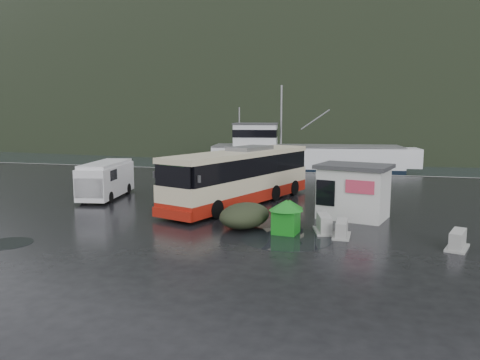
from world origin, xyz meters
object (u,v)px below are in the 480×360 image
(coach_bus, at_px, (241,204))
(dome_tent, at_px, (245,228))
(waste_bin_left, at_px, (289,226))
(waste_bin_right, at_px, (286,233))
(fishing_trawler, at_px, (306,162))
(ticket_kiosk, at_px, (353,218))
(jersey_barrier_c, at_px, (457,249))
(jersey_barrier_b, at_px, (341,237))
(white_van, at_px, (107,198))
(jersey_barrier_a, at_px, (324,232))

(coach_bus, xyz_separation_m, dome_tent, (1.70, -5.66, 0.00))
(waste_bin_left, relative_size, waste_bin_right, 0.82)
(waste_bin_right, distance_m, dome_tent, 2.17)
(coach_bus, xyz_separation_m, waste_bin_left, (3.72, -4.72, 0.00))
(waste_bin_right, xyz_separation_m, fishing_trawler, (-3.01, 31.99, 0.00))
(ticket_kiosk, relative_size, jersey_barrier_c, 2.37)
(coach_bus, height_order, waste_bin_right, coach_bus)
(jersey_barrier_c, bearing_deg, ticket_kiosk, 131.81)
(waste_bin_left, xyz_separation_m, jersey_barrier_b, (2.58, -1.47, 0.00))
(dome_tent, bearing_deg, white_van, 153.10)
(white_van, height_order, waste_bin_right, white_van)
(dome_tent, distance_m, jersey_barrier_b, 4.63)
(white_van, relative_size, ticket_kiosk, 1.56)
(coach_bus, relative_size, white_van, 2.17)
(jersey_barrier_b, bearing_deg, waste_bin_left, 150.26)
(waste_bin_left, relative_size, jersey_barrier_b, 0.87)
(jersey_barrier_b, bearing_deg, jersey_barrier_a, 143.54)
(waste_bin_left, distance_m, ticket_kiosk, 3.93)
(dome_tent, xyz_separation_m, jersey_barrier_a, (3.77, 0.08, 0.00))
(jersey_barrier_b, bearing_deg, dome_tent, 173.40)
(white_van, height_order, jersey_barrier_a, white_van)
(jersey_barrier_b, bearing_deg, ticket_kiosk, 84.79)
(white_van, height_order, jersey_barrier_b, white_van)
(waste_bin_right, relative_size, jersey_barrier_a, 0.94)
(coach_bus, bearing_deg, jersey_barrier_a, -25.99)
(jersey_barrier_a, bearing_deg, coach_bus, 134.42)
(dome_tent, relative_size, jersey_barrier_c, 1.99)
(waste_bin_right, distance_m, jersey_barrier_b, 2.51)
(fishing_trawler, bearing_deg, ticket_kiosk, -86.44)
(waste_bin_right, distance_m, jersey_barrier_a, 1.80)
(white_van, xyz_separation_m, jersey_barrier_c, (19.89, -6.63, 0.00))
(ticket_kiosk, xyz_separation_m, fishing_trawler, (-5.89, 27.88, 0.00))
(fishing_trawler, bearing_deg, dome_tent, -96.70)
(coach_bus, height_order, jersey_barrier_b, coach_bus)
(jersey_barrier_c, relative_size, fishing_trawler, 0.06)
(dome_tent, distance_m, ticket_kiosk, 6.10)
(ticket_kiosk, xyz_separation_m, jersey_barrier_a, (-1.20, -3.46, 0.00))
(white_van, height_order, dome_tent, white_van)
(dome_tent, distance_m, fishing_trawler, 31.43)
(waste_bin_left, bearing_deg, dome_tent, -155.08)
(white_van, relative_size, dome_tent, 1.86)
(jersey_barrier_a, relative_size, jersey_barrier_b, 1.13)
(waste_bin_right, height_order, dome_tent, waste_bin_right)
(coach_bus, distance_m, jersey_barrier_a, 7.81)
(ticket_kiosk, bearing_deg, coach_bus, 177.08)
(coach_bus, distance_m, fishing_trawler, 25.77)
(coach_bus, distance_m, jersey_barrier_c, 12.92)
(ticket_kiosk, bearing_deg, white_van, -172.08)
(waste_bin_right, height_order, fishing_trawler, fishing_trawler)
(dome_tent, height_order, jersey_barrier_a, dome_tent)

